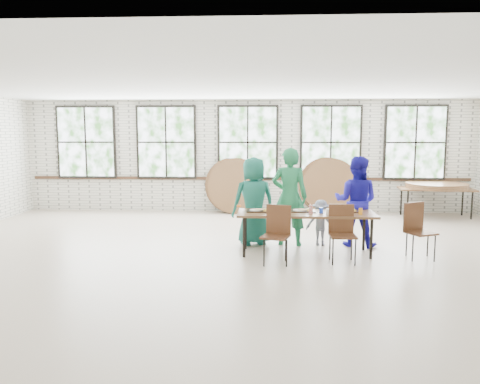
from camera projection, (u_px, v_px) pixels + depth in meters
The scene contains 13 objects.
room at pixel (248, 144), 12.49m from camera, with size 12.00×12.00×12.00m.
dining_table at pixel (306, 215), 8.22m from camera, with size 2.41×0.82×0.74m.
chair_near_left at pixel (277, 229), 7.68m from camera, with size 0.52×0.51×0.95m.
chair_near_right at pixel (342, 228), 7.75m from camera, with size 0.43×0.41×0.95m.
chair_spare at pixel (417, 226), 7.97m from camera, with size 0.55×0.55×0.95m.
adult_teal at pixel (254, 201), 8.89m from camera, with size 0.82×0.53×1.68m, color #1C6A5C.
adult_green at pixel (290, 197), 8.85m from camera, with size 0.68×0.44×1.86m, color #20794A.
toddler at pixel (321, 223), 8.88m from camera, with size 0.56×0.32×0.87m, color #142040.
adult_blue at pixel (356, 201), 8.79m from camera, with size 0.83×0.64×1.70m, color #1B16A0.
storage_table at pixel (436, 190), 11.80m from camera, with size 1.86×0.91×0.74m.
tabletop_clutter at pixel (311, 211), 8.20m from camera, with size 2.00×0.59×0.11m.
round_tops_stacked at pixel (437, 186), 11.78m from camera, with size 1.50×1.50×0.13m.
round_tops_leaning at pixel (281, 186), 12.37m from camera, with size 4.09×0.48×1.49m.
Camera 1 is at (0.44, -8.11, 2.14)m, focal length 35.00 mm.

